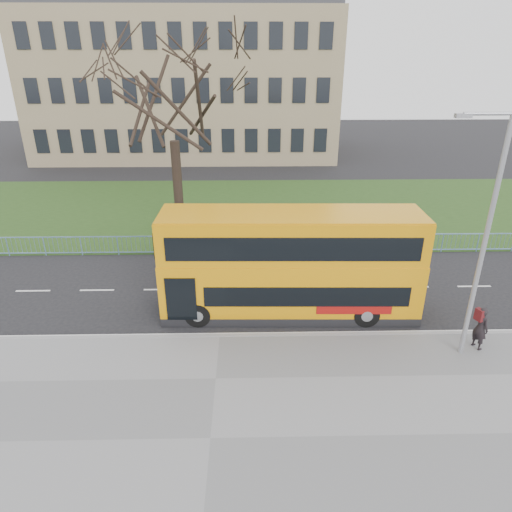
% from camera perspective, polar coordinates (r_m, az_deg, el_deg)
% --- Properties ---
extents(ground, '(120.00, 120.00, 0.00)m').
position_cam_1_polar(ground, '(19.59, -4.32, -7.61)').
color(ground, black).
rests_on(ground, ground).
extents(pavement, '(80.00, 10.50, 0.12)m').
position_cam_1_polar(pavement, '(14.28, -5.71, -21.87)').
color(pavement, slate).
rests_on(pavement, ground).
extents(kerb, '(80.00, 0.20, 0.14)m').
position_cam_1_polar(kerb, '(18.25, -4.56, -9.99)').
color(kerb, gray).
rests_on(kerb, ground).
extents(grass_verge, '(80.00, 15.40, 0.08)m').
position_cam_1_polar(grass_verge, '(32.59, -3.13, 5.87)').
color(grass_verge, '#223D16').
rests_on(grass_verge, ground).
extents(guard_railing, '(40.00, 0.12, 1.10)m').
position_cam_1_polar(guard_railing, '(25.20, -3.65, 1.42)').
color(guard_railing, '#6C93C0').
rests_on(guard_railing, ground).
extents(bare_tree, '(9.21, 9.21, 13.15)m').
position_cam_1_polar(bare_tree, '(27.17, -10.32, 16.17)').
color(bare_tree, black).
rests_on(bare_tree, grass_verge).
extents(civic_building, '(30.00, 15.00, 14.00)m').
position_cam_1_polar(civic_building, '(52.07, -8.50, 20.41)').
color(civic_building, '#867455').
rests_on(civic_building, ground).
extents(yellow_bus, '(10.65, 2.77, 4.44)m').
position_cam_1_polar(yellow_bus, '(18.84, 4.31, -0.73)').
color(yellow_bus, orange).
rests_on(yellow_bus, ground).
extents(pedestrian, '(0.61, 0.73, 1.71)m').
position_cam_1_polar(pedestrian, '(18.97, 26.25, -8.06)').
color(pedestrian, black).
rests_on(pedestrian, pavement).
extents(street_lamp, '(1.82, 0.19, 8.57)m').
position_cam_1_polar(street_lamp, '(16.76, 26.54, 2.45)').
color(street_lamp, gray).
rests_on(street_lamp, pavement).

